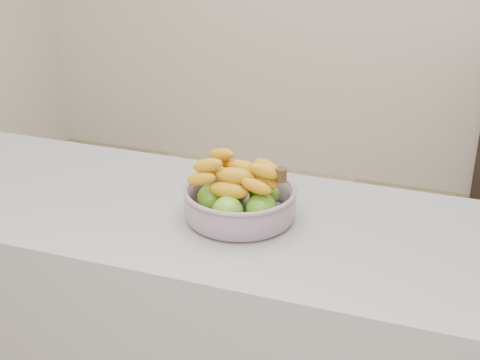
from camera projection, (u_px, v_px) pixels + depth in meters
The scene contains 2 objects.
counter at pixel (204, 357), 1.83m from camera, with size 2.00×0.60×0.90m, color #9B9AA2.
fruit_bowl at pixel (240, 199), 1.59m from camera, with size 0.27×0.27×0.15m.
Camera 1 is at (0.59, -1.69, 1.65)m, focal length 50.00 mm.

